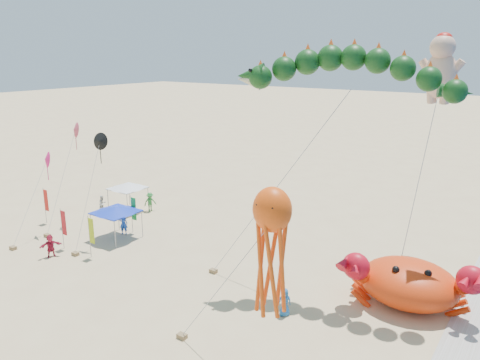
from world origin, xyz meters
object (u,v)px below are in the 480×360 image
crab_inflatable (408,282)px  canopy_white (127,186)px  dragon_kite (349,78)px  octopus_kite (271,242)px  canopy_blue (116,210)px

crab_inflatable → canopy_white: size_ratio=2.46×
dragon_kite → canopy_white: dragon_kite is taller
octopus_kite → canopy_blue: (-18.51, 7.14, -4.15)m
dragon_kite → canopy_white: (-22.28, 3.20, -10.61)m
canopy_blue → octopus_kite: bearing=-21.1°
canopy_white → octopus_kite: bearing=-28.3°
dragon_kite → canopy_blue: (-17.92, -2.00, -10.61)m
crab_inflatable → canopy_white: crab_inflatable is taller
dragon_kite → canopy_blue: size_ratio=4.32×
dragon_kite → canopy_blue: 20.92m
crab_inflatable → octopus_kite: bearing=-109.6°
dragon_kite → octopus_kite: 11.20m
canopy_blue → canopy_white: 6.78m
crab_inflatable → dragon_kite: size_ratio=0.53×
octopus_kite → canopy_blue: octopus_kite is taller
octopus_kite → canopy_white: octopus_kite is taller
dragon_kite → canopy_blue: dragon_kite is taller
crab_inflatable → canopy_white: (-26.39, 2.45, 0.95)m
canopy_blue → dragon_kite: bearing=6.4°
crab_inflatable → canopy_blue: size_ratio=2.30×
crab_inflatable → octopus_kite: 11.67m
dragon_kite → octopus_kite: (0.59, -9.14, -6.46)m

